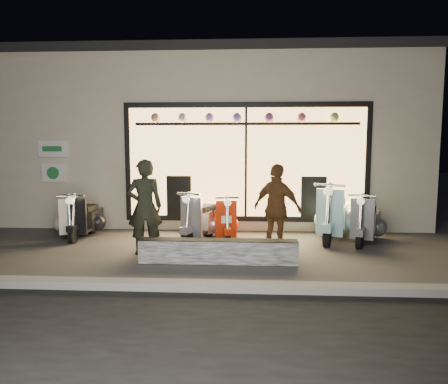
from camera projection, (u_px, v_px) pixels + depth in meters
The scene contains 12 objects.
ground at pixel (201, 253), 7.98m from camera, with size 40.00×40.00×0.00m, color #383533.
kerb at pixel (184, 286), 5.99m from camera, with size 40.00×0.25×0.12m, color slate.
shop_building at pixel (220, 138), 12.66m from camera, with size 10.20×6.23×4.20m.
graffiti_barrier at pixel (218, 251), 7.29m from camera, with size 2.64×0.28×0.40m, color black.
scooter_silver at pixel (203, 220), 9.03m from camera, with size 0.77×1.38×1.00m.
scooter_red at pixel (223, 221), 9.04m from camera, with size 0.58×1.30×0.92m.
scooter_black at pixel (87, 219), 9.33m from camera, with size 0.45×1.30×0.93m.
scooter_cream at pixel (70, 219), 9.33m from camera, with size 0.72×1.26×0.91m.
scooter_blue at pixel (334, 216), 9.10m from camera, with size 0.88×1.62×1.17m.
scooter_grey at pixel (367, 222), 8.83m from camera, with size 0.81×1.35×0.99m.
man at pixel (145, 207), 7.82m from camera, with size 0.62×0.41×1.71m, color black.
woman at pixel (277, 208), 7.92m from camera, with size 0.95×0.40×1.62m, color brown.
Camera 1 is at (0.90, -7.75, 2.05)m, focal length 35.00 mm.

